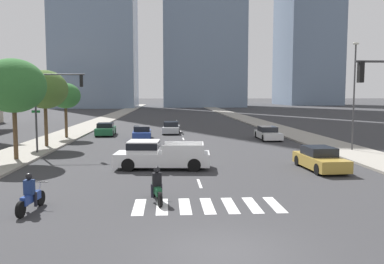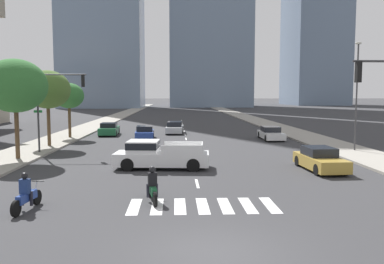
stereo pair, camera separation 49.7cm
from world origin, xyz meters
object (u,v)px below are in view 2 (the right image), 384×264
(street_tree_second, at_px, (48,90))
(sedan_silver_0, at_px, (175,128))
(motorcycle_trailing, at_px, (152,188))
(street_tree_third, at_px, (69,96))
(sedan_blue_4, at_px, (145,133))
(traffic_signal_far, at_px, (55,96))
(street_lamp_east, at_px, (357,89))
(sedan_white_1, at_px, (271,134))
(sedan_green_3, at_px, (109,129))
(pickup_truck, at_px, (157,155))
(street_tree_nearest, at_px, (15,86))
(motorcycle_lead, at_px, (26,196))
(sedan_gold_2, at_px, (320,160))

(street_tree_second, bearing_deg, sedan_silver_0, 47.97)
(motorcycle_trailing, height_order, street_tree_third, street_tree_third)
(sedan_blue_4, distance_m, traffic_signal_far, 11.88)
(motorcycle_trailing, distance_m, street_lamp_east, 20.46)
(sedan_white_1, bearing_deg, sedan_blue_4, -94.47)
(motorcycle_trailing, height_order, traffic_signal_far, traffic_signal_far)
(street_lamp_east, bearing_deg, sedan_white_1, 116.93)
(sedan_green_3, height_order, traffic_signal_far, traffic_signal_far)
(sedan_green_3, bearing_deg, pickup_truck, -165.35)
(sedan_white_1, relative_size, traffic_signal_far, 0.79)
(pickup_truck, height_order, street_tree_nearest, street_tree_nearest)
(traffic_signal_far, xyz_separation_m, street_lamp_east, (22.50, -0.04, 0.57))
(sedan_white_1, xyz_separation_m, street_lamp_east, (4.39, -8.64, 4.25))
(street_tree_nearest, bearing_deg, motorcycle_trailing, -48.19)
(traffic_signal_far, xyz_separation_m, street_tree_third, (-1.67, 10.27, -0.02))
(motorcycle_lead, xyz_separation_m, sedan_blue_4, (2.65, 24.43, 0.02))
(sedan_silver_0, bearing_deg, street_tree_third, 118.88)
(sedan_gold_2, relative_size, street_tree_third, 0.83)
(sedan_white_1, height_order, street_lamp_east, street_lamp_east)
(street_tree_third, bearing_deg, pickup_truck, -60.34)
(motorcycle_lead, bearing_deg, sedan_silver_0, -2.94)
(pickup_truck, relative_size, sedan_silver_0, 1.22)
(street_lamp_east, bearing_deg, sedan_silver_0, 132.01)
(motorcycle_lead, xyz_separation_m, sedan_gold_2, (14.07, 7.56, 0.03))
(pickup_truck, bearing_deg, sedan_gold_2, 178.78)
(pickup_truck, xyz_separation_m, sedan_green_3, (-6.05, 19.79, -0.19))
(street_tree_nearest, bearing_deg, street_lamp_east, 7.06)
(motorcycle_trailing, xyz_separation_m, street_lamp_east, (14.66, 13.62, 4.25))
(motorcycle_trailing, distance_m, sedan_blue_4, 23.46)
(motorcycle_lead, bearing_deg, street_lamp_east, -45.16)
(motorcycle_lead, bearing_deg, traffic_signal_far, 19.67)
(sedan_green_3, bearing_deg, sedan_silver_0, -79.13)
(traffic_signal_far, bearing_deg, sedan_green_3, 83.02)
(motorcycle_trailing, relative_size, street_tree_nearest, 0.33)
(motorcycle_trailing, distance_m, pickup_truck, 7.44)
(street_tree_nearest, relative_size, street_tree_second, 1.06)
(motorcycle_trailing, xyz_separation_m, sedan_silver_0, (0.91, 28.89, 0.03))
(motorcycle_trailing, relative_size, street_tree_third, 0.41)
(sedan_white_1, bearing_deg, motorcycle_trailing, -24.11)
(street_tree_second, bearing_deg, traffic_signal_far, -65.54)
(sedan_gold_2, height_order, sedan_blue_4, sedan_gold_2)
(sedan_green_3, distance_m, street_lamp_east, 25.24)
(street_tree_second, xyz_separation_m, street_tree_third, (0.00, 6.59, -0.54))
(sedan_blue_4, bearing_deg, motorcycle_trailing, -177.49)
(sedan_silver_0, distance_m, sedan_blue_4, 6.27)
(street_tree_second, bearing_deg, motorcycle_trailing, -61.26)
(sedan_silver_0, bearing_deg, motorcycle_trailing, -178.43)
(sedan_gold_2, xyz_separation_m, street_tree_nearest, (-18.87, 4.13, 4.33))
(sedan_green_3, relative_size, street_tree_third, 0.83)
(pickup_truck, relative_size, street_tree_second, 0.92)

